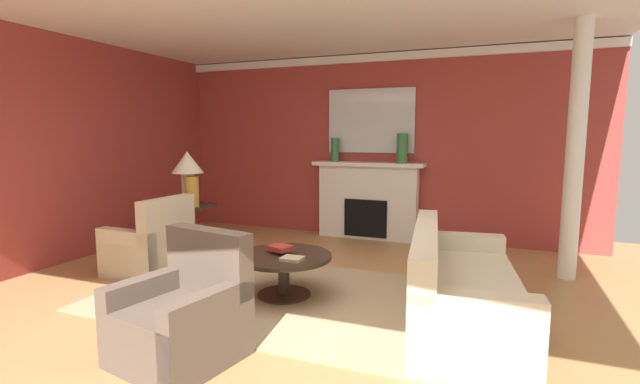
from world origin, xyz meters
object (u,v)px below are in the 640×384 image
object	(u,v)px
table_lamp	(188,168)
vase_mantel_left	(335,150)
vase_on_side_table	(192,192)
armchair_near_window	(151,249)
fireplace	(368,203)
mantel_mirror	(371,121)
armchair_facing_fireplace	(183,319)
side_table	(190,226)
sofa	(459,291)
vase_mantel_right	(402,148)
coffee_table	(284,265)

from	to	relation	value
table_lamp	vase_mantel_left	xyz separation A→B (m)	(1.55, 1.80, 0.21)
vase_on_side_table	vase_mantel_left	distance (m)	2.43
armchair_near_window	table_lamp	world-z (taller)	table_lamp
fireplace	mantel_mirror	bearing A→B (deg)	90.00
fireplace	vase_mantel_left	xyz separation A→B (m)	(-0.55, -0.05, 0.85)
mantel_mirror	armchair_facing_fireplace	bearing A→B (deg)	-92.84
fireplace	side_table	xyz separation A→B (m)	(-2.10, -1.84, -0.19)
mantel_mirror	sofa	bearing A→B (deg)	-61.53
fireplace	vase_on_side_table	distance (m)	2.78
armchair_near_window	vase_mantel_right	distance (m)	3.89
armchair_near_window	side_table	world-z (taller)	armchair_near_window
vase_on_side_table	vase_mantel_left	bearing A→B (deg)	53.91
mantel_mirror	vase_on_side_table	world-z (taller)	mantel_mirror
fireplace	sofa	world-z (taller)	fireplace
armchair_near_window	vase_mantel_right	world-z (taller)	vase_mantel_right
armchair_facing_fireplace	coffee_table	distance (m)	1.46
sofa	fireplace	bearing A→B (deg)	119.45
vase_mantel_right	table_lamp	bearing A→B (deg)	-145.84
armchair_near_window	armchair_facing_fireplace	bearing A→B (deg)	-42.36
mantel_mirror	sofa	xyz separation A→B (m)	(1.66, -3.07, -1.60)
sofa	coffee_table	xyz separation A→B (m)	(-1.76, 0.04, 0.04)
side_table	vase_mantel_right	xyz separation A→B (m)	(2.65, 1.80, 1.07)
armchair_near_window	armchair_facing_fireplace	world-z (taller)	same
coffee_table	table_lamp	bearing A→B (deg)	152.05
armchair_facing_fireplace	table_lamp	distance (m)	3.27
vase_mantel_right	armchair_near_window	bearing A→B (deg)	-132.26
armchair_facing_fireplace	sofa	bearing A→B (deg)	36.92
fireplace	armchair_facing_fireplace	world-z (taller)	fireplace
armchair_facing_fireplace	side_table	world-z (taller)	armchair_facing_fireplace
fireplace	vase_mantel_left	world-z (taller)	vase_mantel_left
coffee_table	table_lamp	world-z (taller)	table_lamp
mantel_mirror	armchair_near_window	world-z (taller)	mantel_mirror
sofa	armchair_facing_fireplace	world-z (taller)	armchair_facing_fireplace
fireplace	vase_mantel_left	distance (m)	1.01
mantel_mirror	vase_mantel_right	world-z (taller)	mantel_mirror
fireplace	vase_mantel_right	xyz separation A→B (m)	(0.55, -0.05, 0.89)
vase_mantel_right	mantel_mirror	bearing A→B (deg)	162.82
fireplace	side_table	size ratio (longest dim) A/B	2.57
sofa	vase_mantel_right	distance (m)	3.32
coffee_table	side_table	distance (m)	2.27
armchair_facing_fireplace	table_lamp	bearing A→B (deg)	126.63
coffee_table	side_table	bearing A→B (deg)	152.05
armchair_near_window	armchair_facing_fireplace	size ratio (longest dim) A/B	1.00
sofa	vase_mantel_right	world-z (taller)	vase_mantel_right
fireplace	armchair_facing_fireplace	size ratio (longest dim) A/B	1.89
sofa	table_lamp	size ratio (longest dim) A/B	2.93
coffee_table	vase_mantel_right	xyz separation A→B (m)	(0.64, 2.86, 1.14)
table_lamp	vase_mantel_right	world-z (taller)	vase_mantel_right
mantel_mirror	vase_on_side_table	xyz separation A→B (m)	(-1.95, -2.09, -0.99)
armchair_facing_fireplace	vase_on_side_table	world-z (taller)	vase_on_side_table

